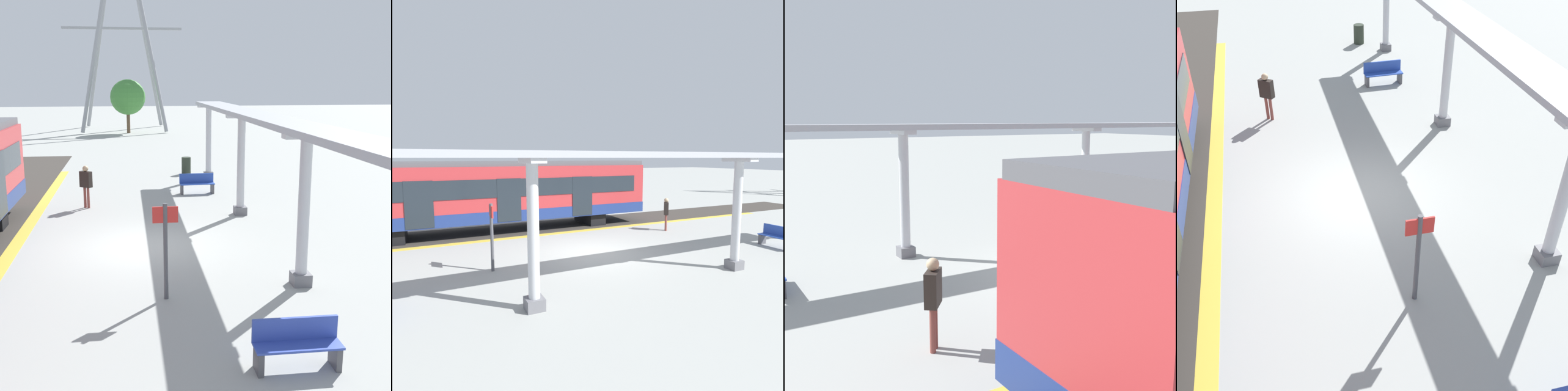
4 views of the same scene
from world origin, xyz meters
The scene contains 13 objects.
ground_plane centered at (0.00, 0.00, 0.00)m, with size 176.00×176.00×0.00m, color #9A9D98.
tactile_edge_strip centered at (-3.83, 0.00, 0.00)m, with size 0.42×27.19×0.01m, color gold.
canopy_pillar_second centered at (3.59, -3.49, 1.84)m, with size 1.10×0.44×3.64m.
canopy_pillar_third centered at (3.59, 3.30, 1.84)m, with size 1.10×0.44×3.64m.
canopy_pillar_fourth centered at (3.59, 10.82, 1.84)m, with size 1.10×0.44×3.64m.
canopy_beam centered at (3.59, 0.06, 3.72)m, with size 1.20×22.33×0.16m, color #A8AAB2.
bench_near_end centered at (2.50, 7.13, 0.44)m, with size 1.51×0.48×0.86m.
bench_mid_platform centered at (2.31, -7.03, 0.44)m, with size 1.50×0.45×0.86m.
trash_bin centered at (2.60, 12.03, 0.44)m, with size 0.48×0.48×0.88m, color #283126.
platform_info_sign centered at (0.33, -3.88, 1.33)m, with size 0.56×0.10×2.20m.
passenger_waiting_near_edge centered at (-2.05, 5.06, 1.03)m, with size 0.51×0.46×1.65m.
electricity_pylon centered at (-0.63, 38.00, 10.94)m, with size 11.50×8.17×21.53m.
tree_left_background centered at (-0.29, 34.51, 3.31)m, with size 3.26×3.26×4.96m.
Camera 1 is at (-0.44, -14.76, 4.79)m, focal length 47.64 mm.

